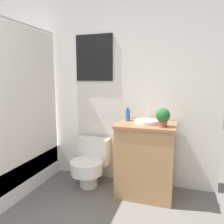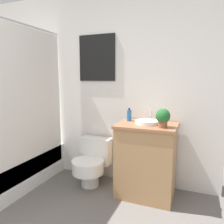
{
  "view_description": "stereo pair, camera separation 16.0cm",
  "coord_description": "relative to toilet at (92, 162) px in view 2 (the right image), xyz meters",
  "views": [
    {
      "loc": [
        1.19,
        -0.34,
        1.37
      ],
      "look_at": [
        0.46,
        1.94,
        1.0
      ],
      "focal_mm": 35.0,
      "sensor_mm": 36.0,
      "label": 1
    },
    {
      "loc": [
        1.34,
        -0.29,
        1.37
      ],
      "look_at": [
        0.46,
        1.94,
        1.0
      ],
      "focal_mm": 35.0,
      "sensor_mm": 36.0,
      "label": 2
    }
  ],
  "objects": [
    {
      "name": "wall_back",
      "position": [
        -0.1,
        0.29,
        0.96
      ],
      "size": [
        3.31,
        0.07,
        2.5
      ],
      "color": "white",
      "rests_on": "ground_plane"
    },
    {
      "name": "shower_area",
      "position": [
        -0.91,
        -0.46,
        -0.03
      ],
      "size": [
        0.65,
        1.44,
        1.98
      ],
      "color": "white",
      "rests_on": "ground_plane"
    },
    {
      "name": "toilet",
      "position": [
        0.0,
        0.0,
        0.0
      ],
      "size": [
        0.43,
        0.52,
        0.59
      ],
      "color": "white",
      "rests_on": "ground_plane"
    },
    {
      "name": "vanity",
      "position": [
        0.72,
        -0.01,
        0.13
      ],
      "size": [
        0.67,
        0.52,
        0.86
      ],
      "color": "#AD7F51",
      "rests_on": "ground_plane"
    },
    {
      "name": "sink",
      "position": [
        0.72,
        0.02,
        0.58
      ],
      "size": [
        0.28,
        0.32,
        0.13
      ],
      "color": "white",
      "rests_on": "vanity"
    },
    {
      "name": "soap_bottle",
      "position": [
        0.47,
        0.11,
        0.63
      ],
      "size": [
        0.06,
        0.06,
        0.16
      ],
      "color": "#2D6BB2",
      "rests_on": "vanity"
    },
    {
      "name": "potted_plant",
      "position": [
        0.91,
        -0.11,
        0.67
      ],
      "size": [
        0.15,
        0.15,
        0.2
      ],
      "color": "brown",
      "rests_on": "vanity"
    }
  ]
}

